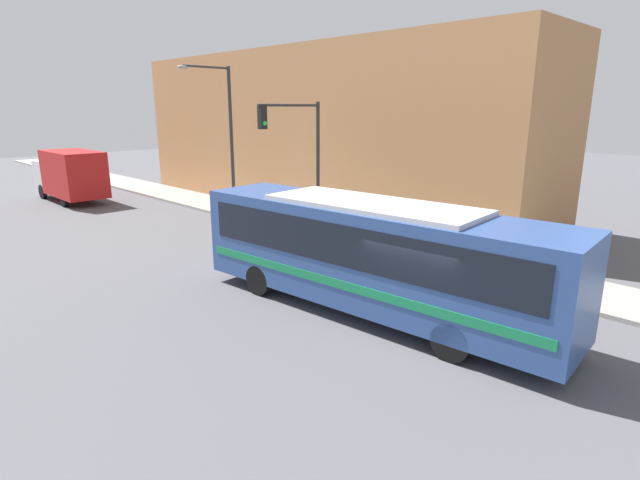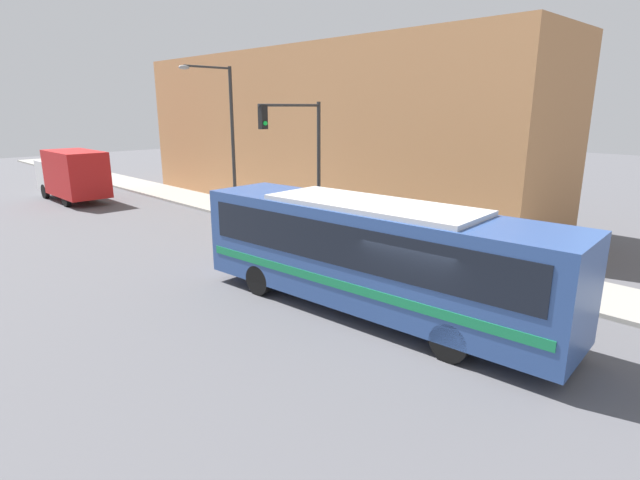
# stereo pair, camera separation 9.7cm
# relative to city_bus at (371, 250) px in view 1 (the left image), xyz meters

# --- Properties ---
(ground_plane) EXTENTS (120.00, 120.00, 0.00)m
(ground_plane) POSITION_rel_city_bus_xyz_m (-0.21, -1.96, -1.83)
(ground_plane) COLOR #515156
(sidewalk) EXTENTS (2.91, 70.00, 0.14)m
(sidewalk) POSITION_rel_city_bus_xyz_m (5.75, 18.04, -1.76)
(sidewalk) COLOR gray
(sidewalk) RESTS_ON ground_plane
(building_facade) EXTENTS (6.00, 26.92, 8.72)m
(building_facade) POSITION_rel_city_bus_xyz_m (10.20, 12.50, 2.52)
(building_facade) COLOR #B27A4C
(building_facade) RESTS_ON ground_plane
(city_bus) EXTENTS (3.28, 11.15, 3.19)m
(city_bus) POSITION_rel_city_bus_xyz_m (0.00, 0.00, 0.00)
(city_bus) COLOR #2D4C8C
(city_bus) RESTS_ON ground_plane
(delivery_truck) EXTENTS (2.35, 6.59, 3.12)m
(delivery_truck) POSITION_rel_city_bus_xyz_m (0.33, 24.11, -0.14)
(delivery_truck) COLOR #B21919
(delivery_truck) RESTS_ON ground_plane
(fire_hydrant) EXTENTS (0.23, 0.31, 0.72)m
(fire_hydrant) POSITION_rel_city_bus_xyz_m (4.89, 0.25, -1.34)
(fire_hydrant) COLOR #999999
(fire_hydrant) RESTS_ON sidewalk
(traffic_light_pole) EXTENTS (3.28, 0.35, 5.73)m
(traffic_light_pole) POSITION_rel_city_bus_xyz_m (3.97, 7.21, 2.21)
(traffic_light_pole) COLOR #2D2D2D
(traffic_light_pole) RESTS_ON sidewalk
(parking_meter) EXTENTS (0.14, 0.14, 1.25)m
(parking_meter) POSITION_rel_city_bus_xyz_m (4.89, 5.83, -0.84)
(parking_meter) COLOR #2D2D2D
(parking_meter) RESTS_ON sidewalk
(street_lamp) EXTENTS (2.95, 0.28, 7.51)m
(street_lamp) POSITION_rel_city_bus_xyz_m (4.75, 13.78, 2.79)
(street_lamp) COLOR #2D2D2D
(street_lamp) RESTS_ON sidewalk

